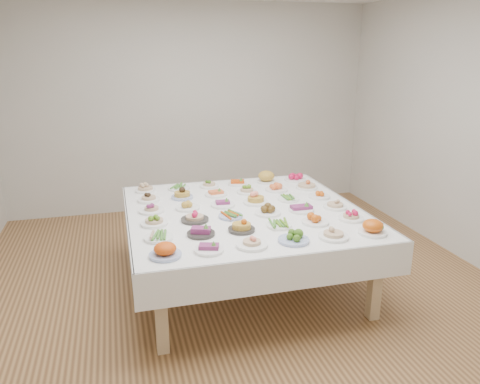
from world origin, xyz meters
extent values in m
plane|color=#9E7141|center=(0.00, 0.00, 0.00)|extent=(5.00, 5.00, 0.00)
cube|color=beige|center=(0.00, 2.50, 1.40)|extent=(5.00, 0.02, 2.80)
cube|color=beige|center=(0.00, -2.50, 1.40)|extent=(5.00, 0.02, 2.80)
cube|color=beige|center=(2.50, 0.00, 1.40)|extent=(0.02, 5.00, 2.80)
cube|color=white|center=(0.06, 0.03, 0.72)|extent=(2.12, 2.12, 0.06)
cube|color=white|center=(0.06, 1.09, 0.61)|extent=(2.14, 0.02, 0.28)
cube|color=white|center=(0.06, -1.03, 0.61)|extent=(2.14, 0.02, 0.28)
cube|color=white|center=(1.12, 0.03, 0.61)|extent=(0.02, 2.14, 0.28)
cube|color=white|center=(-0.99, 0.03, 0.61)|extent=(0.02, 2.14, 0.28)
cube|color=tan|center=(-0.81, -0.85, 0.34)|extent=(0.09, 0.09, 0.69)
cube|color=tan|center=(0.94, -0.85, 0.34)|extent=(0.09, 0.09, 0.69)
cube|color=tan|center=(-0.81, 0.91, 0.34)|extent=(0.09, 0.09, 0.69)
cube|color=tan|center=(0.94, 0.91, 0.34)|extent=(0.09, 0.09, 0.69)
cylinder|color=#4C66B2|center=(-0.76, -0.80, 0.76)|extent=(0.23, 0.23, 0.02)
cylinder|color=white|center=(-0.44, -0.80, 0.76)|extent=(0.22, 0.22, 0.02)
cylinder|color=white|center=(-0.11, -0.79, 0.76)|extent=(0.24, 0.24, 0.02)
cylinder|color=#4C66B2|center=(0.23, -0.79, 0.76)|extent=(0.24, 0.24, 0.02)
cylinder|color=white|center=(0.56, -0.80, 0.76)|extent=(0.23, 0.23, 0.02)
cylinder|color=white|center=(0.90, -0.81, 0.76)|extent=(0.23, 0.23, 0.02)
cylinder|color=white|center=(-0.77, -0.47, 0.76)|extent=(0.23, 0.23, 0.02)
cylinder|color=#2C2927|center=(-0.44, -0.47, 0.76)|extent=(0.22, 0.22, 0.02)
cylinder|color=#2C2927|center=(-0.10, -0.47, 0.76)|extent=(0.22, 0.22, 0.02)
cylinder|color=white|center=(0.23, -0.46, 0.76)|extent=(0.21, 0.21, 0.02)
cylinder|color=white|center=(0.55, -0.46, 0.76)|extent=(0.23, 0.23, 0.02)
cylinder|color=white|center=(0.89, -0.46, 0.76)|extent=(0.22, 0.22, 0.02)
cylinder|color=white|center=(-0.78, -0.13, 0.76)|extent=(0.23, 0.23, 0.02)
cylinder|color=#2C2927|center=(-0.43, -0.14, 0.76)|extent=(0.24, 0.24, 0.02)
cylinder|color=#4C66B2|center=(-0.11, -0.13, 0.76)|extent=(0.21, 0.21, 0.02)
cylinder|color=white|center=(0.24, -0.14, 0.76)|extent=(0.23, 0.23, 0.02)
cylinder|color=white|center=(0.56, -0.14, 0.76)|extent=(0.23, 0.23, 0.02)
cylinder|color=white|center=(0.90, -0.14, 0.76)|extent=(0.22, 0.22, 0.02)
cylinder|color=white|center=(-0.77, 0.20, 0.76)|extent=(0.23, 0.23, 0.02)
cylinder|color=white|center=(-0.44, 0.20, 0.76)|extent=(0.22, 0.22, 0.02)
cylinder|color=white|center=(-0.10, 0.20, 0.76)|extent=(0.23, 0.23, 0.02)
cylinder|color=white|center=(0.22, 0.19, 0.76)|extent=(0.24, 0.24, 0.02)
cylinder|color=white|center=(0.56, 0.20, 0.76)|extent=(0.21, 0.21, 0.02)
cylinder|color=white|center=(0.89, 0.20, 0.76)|extent=(0.21, 0.21, 0.02)
cylinder|color=white|center=(-0.77, 0.53, 0.76)|extent=(0.22, 0.22, 0.02)
cylinder|color=#4C66B2|center=(-0.44, 0.54, 0.76)|extent=(0.21, 0.21, 0.02)
cylinder|color=white|center=(-0.09, 0.54, 0.76)|extent=(0.22, 0.22, 0.02)
cylinder|color=white|center=(0.23, 0.54, 0.76)|extent=(0.21, 0.21, 0.02)
cylinder|color=white|center=(0.56, 0.54, 0.76)|extent=(0.23, 0.23, 0.02)
cylinder|color=white|center=(0.90, 0.53, 0.76)|extent=(0.23, 0.23, 0.02)
cylinder|color=white|center=(-0.78, 0.87, 0.76)|extent=(0.21, 0.21, 0.02)
cylinder|color=white|center=(-0.43, 0.86, 0.76)|extent=(0.23, 0.23, 0.02)
cylinder|color=white|center=(-0.10, 0.85, 0.76)|extent=(0.20, 0.20, 0.02)
cylinder|color=white|center=(0.22, 0.86, 0.76)|extent=(0.21, 0.21, 0.02)
cylinder|color=white|center=(0.55, 0.86, 0.76)|extent=(0.20, 0.20, 0.02)
cylinder|color=white|center=(0.89, 0.86, 0.76)|extent=(0.24, 0.24, 0.02)
camera|label=1|loc=(-1.05, -3.91, 2.17)|focal=35.00mm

